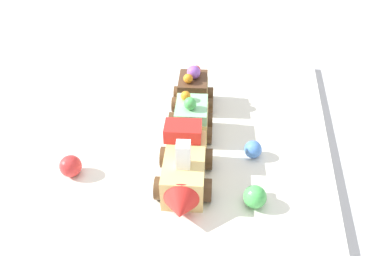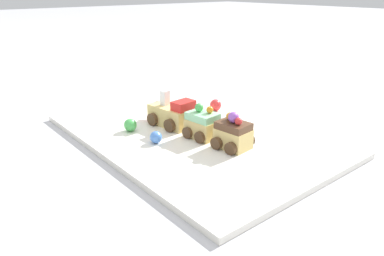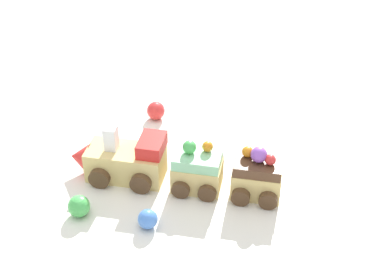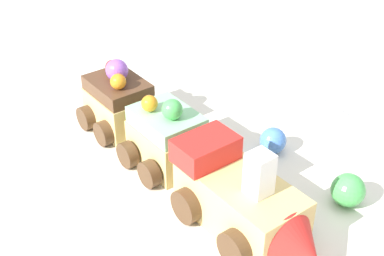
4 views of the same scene
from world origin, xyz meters
name	(u,v)px [view 2 (image 2 of 4)]	position (x,y,z in m)	size (l,w,h in m)	color
ground_plane	(192,137)	(0.00, 0.00, 0.00)	(10.00, 10.00, 0.00)	#B2B2B7
display_board	(192,135)	(0.00, 0.00, 0.01)	(0.61, 0.40, 0.01)	white
cake_train_locomotive	(168,114)	(0.07, 0.01, 0.04)	(0.14, 0.08, 0.08)	#E5C675
cake_car_mint	(203,125)	(-0.03, 0.00, 0.04)	(0.07, 0.07, 0.07)	#E5C675
cake_car_chocolate	(233,135)	(-0.11, -0.01, 0.04)	(0.07, 0.07, 0.07)	#E5C675
gumball_blue	(155,137)	(0.00, 0.09, 0.02)	(0.02, 0.02, 0.02)	#4C84E0
gumball_green	(130,125)	(0.09, 0.10, 0.03)	(0.03, 0.03, 0.03)	#4CBC56
gumball_red	(216,105)	(0.08, -0.14, 0.03)	(0.03, 0.03, 0.03)	red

